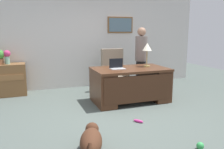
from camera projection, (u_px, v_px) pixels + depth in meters
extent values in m
plane|color=#4C5651|center=(119.00, 115.00, 4.55)|extent=(12.00, 12.00, 0.00)
cube|color=silver|center=(86.00, 40.00, 6.69)|extent=(7.00, 0.12, 2.70)
cube|color=brown|center=(120.00, 25.00, 6.89)|extent=(0.79, 0.03, 0.47)
cube|color=slate|center=(120.00, 25.00, 6.87)|extent=(0.71, 0.01, 0.39)
cube|color=#4C2B19|center=(130.00, 69.00, 5.30)|extent=(1.68, 1.00, 0.05)
cube|color=#4C2B19|center=(103.00, 88.00, 5.15)|extent=(0.36, 0.94, 0.72)
cube|color=#4C2B19|center=(155.00, 84.00, 5.60)|extent=(0.36, 0.94, 0.72)
cube|color=#412415|center=(139.00, 89.00, 4.93)|extent=(1.58, 0.04, 0.58)
cube|color=brown|center=(1.00, 80.00, 5.78)|extent=(1.20, 0.48, 0.80)
cube|color=gray|center=(115.00, 79.00, 6.14)|extent=(0.60, 0.58, 0.18)
cylinder|color=black|center=(115.00, 87.00, 6.18)|extent=(0.10, 0.10, 0.28)
cylinder|color=black|center=(115.00, 91.00, 6.20)|extent=(0.52, 0.52, 0.05)
cube|color=gray|center=(112.00, 61.00, 6.28)|extent=(0.60, 0.12, 0.67)
cube|color=gray|center=(106.00, 72.00, 6.01)|extent=(0.08, 0.50, 0.22)
cube|color=gray|center=(124.00, 70.00, 6.19)|extent=(0.08, 0.50, 0.22)
cylinder|color=#262323|center=(141.00, 76.00, 6.32)|extent=(0.26, 0.26, 0.81)
cylinder|color=slate|center=(141.00, 49.00, 6.18)|extent=(0.32, 0.32, 0.66)
sphere|color=#9A6F57|center=(142.00, 32.00, 6.10)|extent=(0.22, 0.22, 0.22)
ellipsoid|color=#472819|center=(91.00, 142.00, 3.13)|extent=(0.48, 0.70, 0.30)
sphere|color=#472819|center=(92.00, 129.00, 3.43)|extent=(0.20, 0.20, 0.20)
cube|color=#B2B5BA|center=(118.00, 69.00, 5.16)|extent=(0.32, 0.22, 0.01)
cube|color=black|center=(116.00, 63.00, 5.24)|extent=(0.32, 0.01, 0.21)
cylinder|color=#9E8447|center=(147.00, 66.00, 5.53)|extent=(0.16, 0.16, 0.02)
cylinder|color=#9E8447|center=(147.00, 58.00, 5.49)|extent=(0.02, 0.02, 0.35)
cone|color=silver|center=(147.00, 47.00, 5.44)|extent=(0.22, 0.22, 0.18)
cylinder|color=#87C1AB|center=(7.00, 60.00, 5.76)|extent=(0.11, 0.11, 0.19)
sphere|color=#BB3469|center=(7.00, 54.00, 5.73)|extent=(0.17, 0.17, 0.17)
cylinder|color=brown|center=(0.00, 61.00, 5.70)|extent=(0.18, 0.18, 0.14)
sphere|color=green|center=(200.00, 146.00, 3.22)|extent=(0.10, 0.10, 0.10)
ellipsoid|color=#D8338C|center=(138.00, 121.00, 4.17)|extent=(0.15, 0.18, 0.05)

